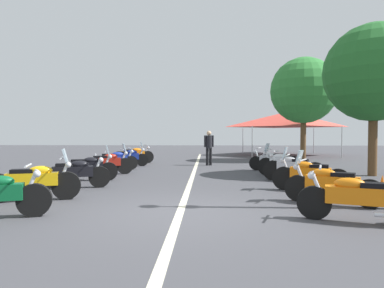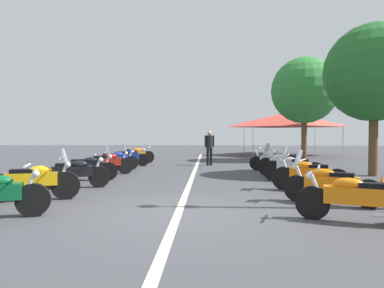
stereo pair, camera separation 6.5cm
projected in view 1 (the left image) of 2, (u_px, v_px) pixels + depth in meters
ground_plane at (180, 213)px, 6.73m from camera, size 80.00×80.00×0.00m
lane_centre_stripe at (193, 175)px, 12.82m from camera, size 26.93×0.16×0.01m
motorcycle_left_row_1 at (34, 181)px, 7.90m from camera, size 0.91×2.09×1.22m
motorcycle_left_row_2 at (74, 173)px, 9.71m from camera, size 0.92×2.03×0.99m
motorcycle_left_row_3 at (87, 167)px, 11.28m from camera, size 0.86×2.05×1.20m
motorcycle_left_row_4 at (107, 163)px, 13.01m from camera, size 1.02×1.96×1.21m
motorcycle_left_row_5 at (114, 160)px, 14.59m from camera, size 1.11×1.99×0.98m
motorcycle_left_row_6 at (129, 157)px, 16.38m from camera, size 0.79×1.94×1.20m
motorcycle_left_row_7 at (134, 155)px, 17.97m from camera, size 1.10×2.05×1.01m
motorcycle_right_row_0 at (360, 198)px, 5.94m from camera, size 0.97×2.09×0.99m
motorcycle_right_row_1 at (331, 184)px, 7.52m from camera, size 1.14×1.91×1.20m
motorcycle_right_row_2 at (309, 174)px, 9.23m from camera, size 0.96×1.96×1.22m
motorcycle_right_row_3 at (293, 168)px, 11.09m from camera, size 1.10×1.88×1.02m
motorcycle_right_row_4 at (283, 163)px, 12.57m from camera, size 1.05×1.88×1.22m
motorcycle_right_row_5 at (272, 160)px, 14.31m from camera, size 1.07×1.92×0.99m
traffic_cone_1 at (382, 189)px, 7.92m from camera, size 0.36×0.36×0.61m
bystander_0 at (209, 145)px, 16.89m from camera, size 0.32×0.49×1.74m
roadside_tree_0 at (374, 73)px, 12.59m from camera, size 3.64×3.64×5.69m
roadside_tree_1 at (304, 91)px, 19.63m from camera, size 3.83×3.83×6.03m
event_tent at (287, 119)px, 24.84m from camera, size 6.43×6.43×3.20m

